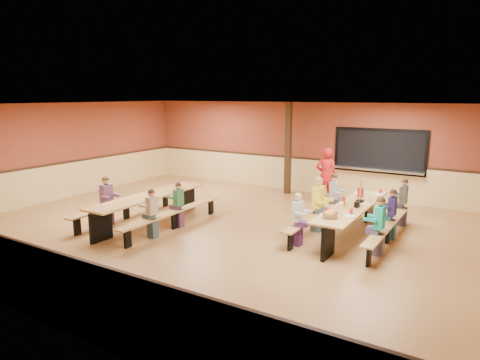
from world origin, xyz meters
The scene contains 23 objects.
ground centered at (0.00, 0.00, 0.00)m, with size 12.00×12.00×0.00m, color olive.
room_envelope centered at (0.00, 0.00, 0.69)m, with size 12.04×10.04×3.02m.
kitchen_pass_through centered at (2.60, 4.96, 1.49)m, with size 2.78×0.28×1.38m.
structural_post centered at (-0.20, 4.40, 1.50)m, with size 0.18×0.18×3.00m, color black.
cafeteria_table_main centered at (2.98, 1.11, 0.53)m, with size 1.91×3.70×0.74m.
cafeteria_table_second centered at (-1.73, -0.58, 0.53)m, with size 1.91×3.70×0.74m.
seated_child_white_left centered at (2.15, -0.10, 0.58)m, with size 0.34×0.28×1.16m, color silver, non-canonical shape.
seated_adult_yellow centered at (2.15, 1.10, 0.65)m, with size 0.42×0.34×1.31m, color yellow, non-canonical shape.
seated_child_grey_left centered at (2.15, 2.23, 0.60)m, with size 0.37×0.30×1.21m, color #AEAEAE, non-canonical shape.
seated_child_teal_right centered at (3.80, 0.25, 0.61)m, with size 0.37×0.30×1.21m, color #17AF97, non-canonical shape.
seated_child_navy_right centered at (3.80, 1.41, 0.57)m, with size 0.34×0.28×1.14m, color #231A52, non-canonical shape.
seated_child_char_right centered at (3.80, 2.66, 0.59)m, with size 0.36×0.29×1.18m, color #494F52, non-canonical shape.
seated_child_purple_sec centered at (-2.55, -1.20, 0.62)m, with size 0.38×0.31×1.24m, color #744978, non-canonical shape.
seated_child_green_sec centered at (-0.90, -0.40, 0.56)m, with size 0.32×0.26×1.11m, color #2D6D3F, non-canonical shape.
seated_child_tan_sec centered at (-0.90, -1.35, 0.56)m, with size 0.33×0.27×1.12m, color #AFA48C, non-canonical shape.
standing_woman centered at (1.35, 3.80, 0.85)m, with size 0.62×0.41×1.70m, color red.
punch_pitcher centered at (2.88, 2.09, 0.85)m, with size 0.16×0.16×0.22m, color #B1171F.
chip_bowl centered at (2.89, -0.12, 0.81)m, with size 0.32×0.32×0.15m, color orange, non-canonical shape.
napkin_dispenser centered at (3.11, 1.03, 0.80)m, with size 0.10×0.14×0.13m, color black.
condiment_mustard centered at (2.92, 0.86, 0.82)m, with size 0.06×0.06×0.17m, color yellow.
condiment_ketchup centered at (2.82, 1.03, 0.82)m, with size 0.06×0.06×0.17m, color #B2140F.
table_paddle centered at (3.04, 1.50, 0.88)m, with size 0.16×0.16×0.56m.
place_settings centered at (2.98, 1.11, 0.80)m, with size 0.65×3.30×0.11m, color beige, non-canonical shape.
Camera 1 is at (5.73, -8.34, 3.24)m, focal length 32.00 mm.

